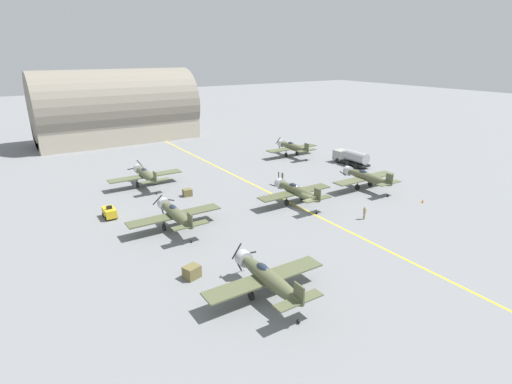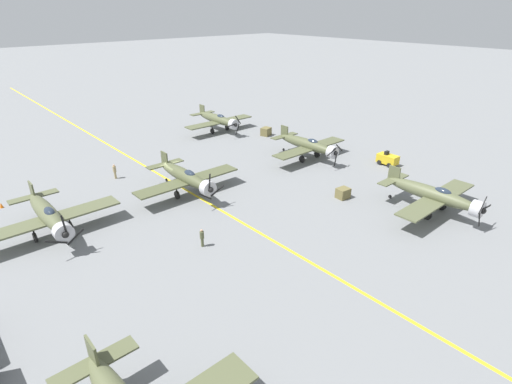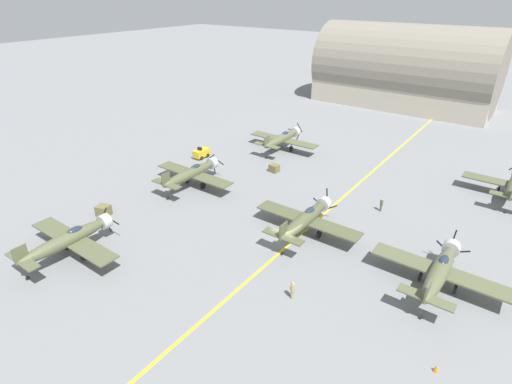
# 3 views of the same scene
# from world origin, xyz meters

# --- Properties ---
(ground_plane) EXTENTS (400.00, 400.00, 0.00)m
(ground_plane) POSITION_xyz_m (0.00, 0.00, 0.00)
(ground_plane) COLOR slate
(taxiway_stripe) EXTENTS (0.30, 160.00, 0.01)m
(taxiway_stripe) POSITION_xyz_m (0.00, 0.00, 0.00)
(taxiway_stripe) COLOR yellow
(taxiway_stripe) RESTS_ON ground
(airplane_mid_right) EXTENTS (12.00, 9.98, 3.80)m
(airplane_mid_right) POSITION_xyz_m (14.21, 2.39, 2.01)
(airplane_mid_right) COLOR #575D3E
(airplane_mid_right) RESTS_ON ground
(airplane_mid_center) EXTENTS (12.00, 9.98, 3.80)m
(airplane_mid_center) POSITION_xyz_m (0.40, 3.06, 2.01)
(airplane_mid_center) COLOR #505536
(airplane_mid_center) RESTS_ON ground
(airplane_far_left) EXTENTS (12.00, 9.98, 3.65)m
(airplane_far_left) POSITION_xyz_m (-15.35, 22.90, 2.01)
(airplane_far_left) COLOR #575C3E
(airplane_far_left) RESTS_ON ground
(airplane_mid_left) EXTENTS (12.00, 9.98, 3.65)m
(airplane_mid_left) POSITION_xyz_m (-17.70, 4.38, 2.01)
(airplane_mid_left) COLOR #525839
(airplane_mid_left) RESTS_ON ground
(airplane_near_left) EXTENTS (12.00, 9.98, 3.65)m
(airplane_near_left) POSITION_xyz_m (-16.44, -14.00, 2.01)
(airplane_near_left) COLOR #54593B
(airplane_near_left) RESTS_ON ground
(tow_tractor) EXTENTS (1.57, 2.60, 1.79)m
(tow_tractor) POSITION_xyz_m (-23.87, 12.63, 0.79)
(tow_tractor) COLOR gold
(tow_tractor) RESTS_ON ground
(ground_crew_walking) EXTENTS (0.39, 0.39, 1.78)m
(ground_crew_walking) POSITION_xyz_m (4.51, -6.30, 0.97)
(ground_crew_walking) COLOR tan
(ground_crew_walking) RESTS_ON ground
(ground_crew_inspecting) EXTENTS (0.36, 0.36, 1.67)m
(ground_crew_inspecting) POSITION_xyz_m (5.16, 12.92, 0.91)
(ground_crew_inspecting) COLOR #515638
(ground_crew_inspecting) RESTS_ON ground
(supply_crate_by_tanker) EXTENTS (1.80, 1.64, 1.25)m
(supply_crate_by_tanker) POSITION_xyz_m (-20.84, -7.29, 0.63)
(supply_crate_by_tanker) COLOR brown
(supply_crate_by_tanker) RESTS_ON ground
(supply_crate_mid_lane) EXTENTS (1.43, 1.23, 1.11)m
(supply_crate_mid_lane) POSITION_xyz_m (-11.59, 14.93, 0.55)
(supply_crate_mid_lane) COLOR brown
(supply_crate_mid_lane) RESTS_ON ground
(traffic_cone) EXTENTS (0.36, 0.36, 0.55)m
(traffic_cone) POSITION_xyz_m (16.50, -6.68, 0.28)
(traffic_cone) COLOR orange
(traffic_cone) RESTS_ON ground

